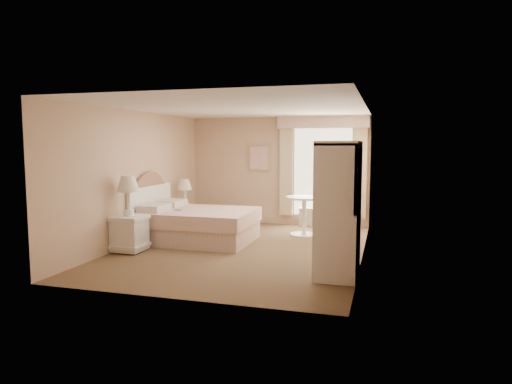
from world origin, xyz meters
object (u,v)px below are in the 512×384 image
(nightstand_near, at_px, (129,223))
(cafe_chair, at_px, (325,209))
(round_table, at_px, (304,210))
(nightstand_far, at_px, (185,210))
(armoire, at_px, (339,219))
(bed, at_px, (194,223))

(nightstand_near, relative_size, cafe_chair, 1.46)
(round_table, bearing_deg, nightstand_near, -140.05)
(nightstand_far, xyz_separation_m, armoire, (3.65, -2.65, 0.39))
(nightstand_near, xyz_separation_m, cafe_chair, (3.07, 2.58, 0.02))
(bed, height_order, armoire, armoire)
(round_table, xyz_separation_m, cafe_chair, (0.39, 0.33, -0.02))
(nightstand_near, bearing_deg, round_table, 39.95)
(nightstand_near, relative_size, nightstand_far, 1.22)
(nightstand_near, relative_size, armoire, 0.69)
(bed, height_order, nightstand_near, bed)
(nightstand_near, distance_m, armoire, 3.68)
(nightstand_far, relative_size, armoire, 0.57)
(bed, height_order, round_table, bed)
(bed, relative_size, nightstand_far, 1.95)
(nightstand_far, bearing_deg, armoire, -36.00)
(bed, xyz_separation_m, round_table, (1.97, 1.12, 0.19))
(round_table, bearing_deg, bed, -150.41)
(bed, bearing_deg, nightstand_far, 121.64)
(cafe_chair, bearing_deg, round_table, -164.26)
(nightstand_far, bearing_deg, bed, -58.36)
(cafe_chair, relative_size, armoire, 0.47)
(bed, distance_m, round_table, 2.27)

